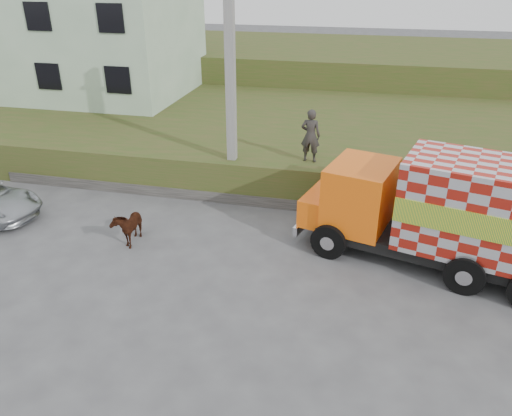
% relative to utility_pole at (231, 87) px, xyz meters
% --- Properties ---
extents(ground, '(120.00, 120.00, 0.00)m').
position_rel_utility_pole_xyz_m(ground, '(1.00, -4.60, -4.08)').
color(ground, '#474749').
rests_on(ground, ground).
extents(embankment, '(40.00, 12.00, 1.50)m').
position_rel_utility_pole_xyz_m(embankment, '(1.00, 5.40, -3.33)').
color(embankment, '#334D19').
rests_on(embankment, ground).
extents(embankment_far, '(40.00, 12.00, 3.00)m').
position_rel_utility_pole_xyz_m(embankment_far, '(1.00, 17.40, -2.58)').
color(embankment_far, '#334D19').
rests_on(embankment_far, ground).
extents(retaining_strip, '(16.00, 0.50, 0.40)m').
position_rel_utility_pole_xyz_m(retaining_strip, '(-1.00, -0.40, -3.88)').
color(retaining_strip, '#595651').
rests_on(retaining_strip, ground).
extents(building, '(10.00, 8.00, 6.00)m').
position_rel_utility_pole_xyz_m(building, '(-10.00, 8.40, 0.42)').
color(building, '#B4CEB0').
rests_on(building, embankment).
extents(utility_pole, '(1.20, 0.30, 8.00)m').
position_rel_utility_pole_xyz_m(utility_pole, '(0.00, 0.00, 0.00)').
color(utility_pole, gray).
rests_on(utility_pole, ground).
extents(cargo_truck, '(7.65, 4.11, 3.26)m').
position_rel_utility_pole_xyz_m(cargo_truck, '(7.00, -3.11, -2.40)').
color(cargo_truck, black).
rests_on(cargo_truck, ground).
extents(cow, '(0.72, 1.39, 1.14)m').
position_rel_utility_pole_xyz_m(cow, '(-2.26, -3.90, -3.51)').
color(cow, black).
rests_on(cow, ground).
extents(pedestrian, '(0.71, 0.50, 1.87)m').
position_rel_utility_pole_xyz_m(pedestrian, '(2.72, 0.43, -1.64)').
color(pedestrian, '#2B2926').
rests_on(pedestrian, embankment).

